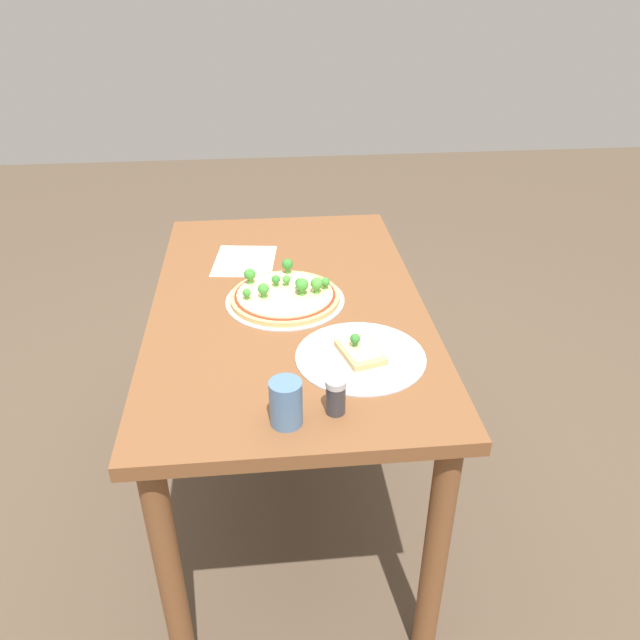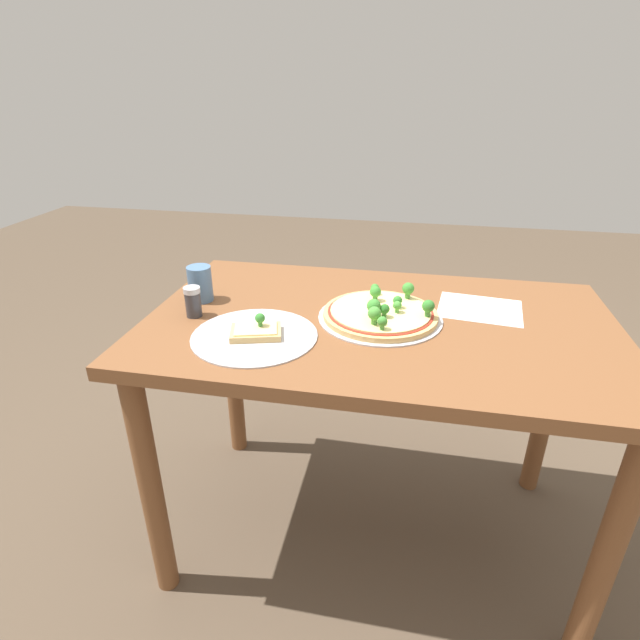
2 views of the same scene
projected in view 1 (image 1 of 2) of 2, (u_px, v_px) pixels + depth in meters
ground_plane at (294, 497)px, 2.12m from camera, size 8.00×8.00×0.00m
dining_table at (289, 334)px, 1.78m from camera, size 1.23×0.74×0.77m
pizza_tray_whole at (285, 295)px, 1.72m from camera, size 0.33×0.33×0.07m
pizza_tray_slice at (360, 355)px, 1.48m from camera, size 0.31×0.31×0.06m
drinking_cup at (286, 403)px, 1.25m from camera, size 0.07×0.07×0.10m
condiment_shaker at (336, 396)px, 1.29m from camera, size 0.04×0.04×0.08m
paper_menu at (245, 261)px, 1.94m from camera, size 0.24×0.21×0.00m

